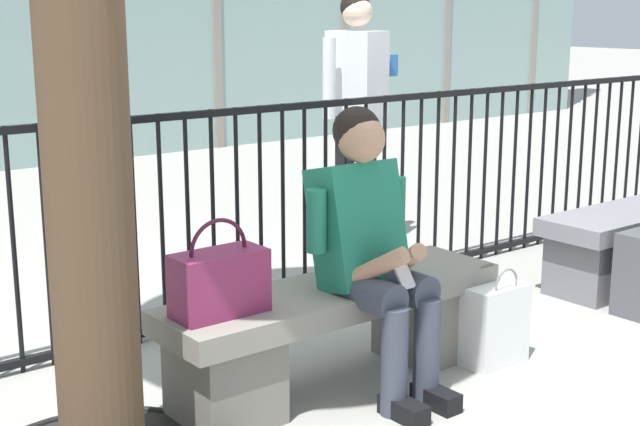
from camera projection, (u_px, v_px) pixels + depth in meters
ground_plane at (334, 384)px, 3.95m from camera, size 60.00×60.00×0.00m
stone_bench at (334, 325)px, 3.89m from camera, size 1.60×0.44×0.45m
seated_person_with_phone at (371, 243)px, 3.76m from camera, size 0.52×0.66×1.21m
handbag_on_bench at (219, 281)px, 3.46m from camera, size 0.37×0.18×0.38m
shopping_bag at (494, 323)px, 4.14m from camera, size 0.31×0.17×0.47m
bystander_at_railing at (356, 101)px, 6.02m from camera, size 0.55×0.40×1.71m
plaza_railing at (213, 218)px, 4.57m from camera, size 9.35×0.04×1.12m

